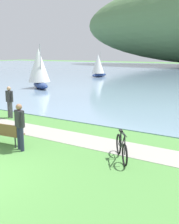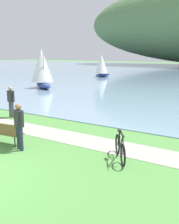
# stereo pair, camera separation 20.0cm
# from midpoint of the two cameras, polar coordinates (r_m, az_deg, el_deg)

# --- Properties ---
(shoreline_path) EXTENTS (60.00, 1.50, 0.01)m
(shoreline_path) POSITION_cam_midpoint_polar(r_m,az_deg,el_deg) (11.83, -4.54, -5.00)
(shoreline_path) COLOR #A39E93
(shoreline_path) RESTS_ON ground
(park_bench_near_camera) EXTENTS (1.84, 0.69, 0.88)m
(park_bench_near_camera) POSITION_cam_midpoint_polar(r_m,az_deg,el_deg) (11.21, -17.27, -3.73)
(park_bench_near_camera) COLOR brown
(park_bench_near_camera) RESTS_ON ground
(bicycle_beside_path) EXTENTS (1.11, 1.45, 1.01)m
(bicycle_beside_path) POSITION_cam_midpoint_polar(r_m,az_deg,el_deg) (9.25, 6.91, -7.41)
(bicycle_beside_path) COLOR black
(bicycle_beside_path) RESTS_ON ground
(person_at_shoreline) EXTENTS (0.60, 0.27, 1.71)m
(person_at_shoreline) POSITION_cam_midpoint_polar(r_m,az_deg,el_deg) (15.59, -15.45, 2.43)
(person_at_shoreline) COLOR #4C4C51
(person_at_shoreline) RESTS_ON ground
(person_on_the_grass) EXTENTS (0.58, 0.34, 1.71)m
(person_on_the_grass) POSITION_cam_midpoint_polar(r_m,az_deg,el_deg) (10.25, -13.69, -2.35)
(person_on_the_grass) COLOR #282D47
(person_on_the_grass) RESTS_ON ground
(sailboat_nearest_to_shore) EXTENTS (3.58, 3.02, 4.22)m
(sailboat_nearest_to_shore) POSITION_cam_midpoint_polar(r_m,az_deg,el_deg) (27.90, -9.52, 8.93)
(sailboat_nearest_to_shore) COLOR navy
(sailboat_nearest_to_shore) RESTS_ON bay_water
(sailboat_mid_bay) EXTENTS (2.04, 3.11, 3.54)m
(sailboat_mid_bay) POSITION_cam_midpoint_polar(r_m,az_deg,el_deg) (40.40, 2.65, 9.54)
(sailboat_mid_bay) COLOR navy
(sailboat_mid_bay) RESTS_ON bay_water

